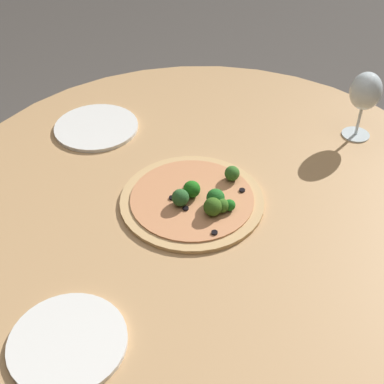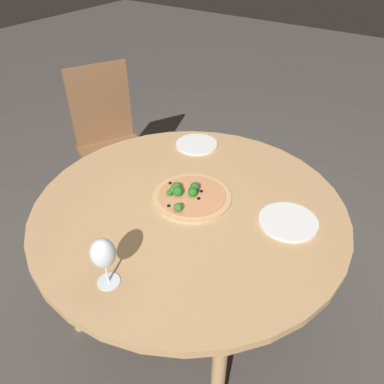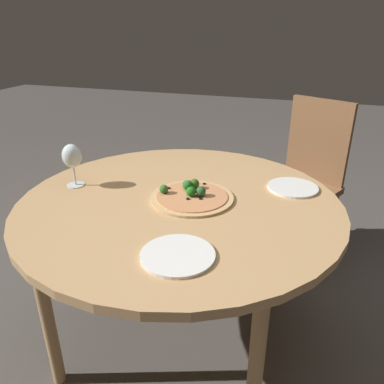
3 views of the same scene
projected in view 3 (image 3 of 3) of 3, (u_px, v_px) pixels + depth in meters
ground_plane at (182, 333)px, 1.78m from camera, size 12.00×12.00×0.00m
dining_table at (180, 212)px, 1.51m from camera, size 1.27×1.27×0.71m
chair at (305, 176)px, 2.24m from camera, size 0.54×0.54×0.95m
pizza at (191, 195)px, 1.49m from camera, size 0.33×0.33×0.06m
wine_glass at (72, 157)px, 1.56m from camera, size 0.08×0.08×0.18m
plate_near at (293, 187)px, 1.58m from camera, size 0.21×0.21×0.01m
plate_far at (178, 255)px, 1.12m from camera, size 0.23×0.23×0.01m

